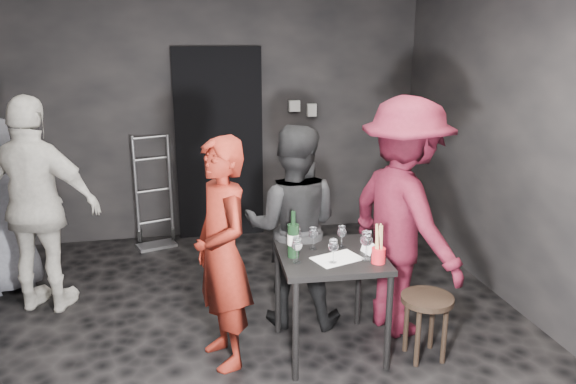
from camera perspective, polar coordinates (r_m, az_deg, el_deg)
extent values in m
cube|color=black|center=(4.34, -3.76, -15.13)|extent=(4.50, 5.00, 0.02)
cube|color=black|center=(6.27, -7.13, 7.63)|extent=(4.50, 0.04, 2.70)
cube|color=black|center=(1.55, 8.70, -18.74)|extent=(4.50, 0.04, 2.70)
cube|color=black|center=(4.67, 24.47, 3.54)|extent=(0.04, 5.00, 2.70)
cube|color=black|center=(6.26, -7.00, 4.83)|extent=(0.95, 0.10, 2.10)
cube|color=#B7B7B2|center=(6.33, 0.65, 8.73)|extent=(0.12, 0.06, 0.12)
cube|color=#B7B7B2|center=(6.38, 2.42, 8.32)|extent=(0.10, 0.06, 0.14)
cylinder|color=#B2B2B7|center=(6.22, -15.16, 0.06)|extent=(0.03, 0.03, 1.20)
cylinder|color=#B2B2B7|center=(6.21, -11.85, 0.24)|extent=(0.03, 0.03, 1.20)
cube|color=#B2B2B7|center=(6.28, -13.20, -5.29)|extent=(0.40, 0.22, 0.03)
cylinder|color=black|center=(6.40, -14.81, -4.35)|extent=(0.04, 0.16, 0.16)
cylinder|color=black|center=(6.39, -11.59, -4.18)|extent=(0.04, 0.16, 0.16)
cube|color=black|center=(3.95, 4.38, -6.54)|extent=(0.72, 0.72, 0.04)
cylinder|color=black|center=(3.76, 0.78, -14.04)|extent=(0.04, 0.04, 0.71)
cylinder|color=black|center=(3.93, 10.17, -12.91)|extent=(0.04, 0.04, 0.71)
cylinder|color=black|center=(4.32, -1.05, -9.90)|extent=(0.04, 0.04, 0.71)
cylinder|color=black|center=(4.47, 7.16, -9.12)|extent=(0.04, 0.04, 0.71)
cylinder|color=black|center=(4.08, 13.96, -10.52)|extent=(0.37, 0.37, 0.04)
cylinder|color=black|center=(4.31, 14.40, -12.72)|extent=(0.04, 0.04, 0.41)
cylinder|color=black|center=(4.23, 11.92, -13.10)|extent=(0.04, 0.04, 0.41)
cylinder|color=black|center=(4.08, 13.04, -14.38)|extent=(0.04, 0.04, 0.41)
cylinder|color=black|center=(4.16, 15.60, -13.95)|extent=(0.04, 0.04, 0.41)
imported|color=maroon|center=(3.80, -6.75, -5.52)|extent=(0.57, 0.71, 1.71)
imported|color=black|center=(4.32, 0.50, -2.99)|extent=(0.91, 0.67, 1.67)
imported|color=#4F101F|center=(4.22, 11.82, -0.25)|extent=(1.01, 1.53, 2.17)
imported|color=silver|center=(4.89, -24.29, 0.55)|extent=(1.36, 0.96, 2.12)
cube|color=white|center=(3.86, 5.01, -6.75)|extent=(0.37, 0.31, 0.00)
cylinder|color=black|center=(3.84, 0.53, -4.97)|extent=(0.08, 0.08, 0.23)
cylinder|color=black|center=(3.78, 0.54, -2.66)|extent=(0.03, 0.03, 0.09)
cylinder|color=white|center=(3.83, 0.53, -4.83)|extent=(0.08, 0.08, 0.07)
cylinder|color=red|center=(3.81, 9.17, -6.38)|extent=(0.09, 0.09, 0.10)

